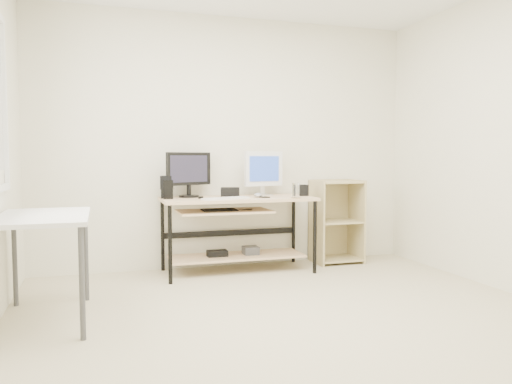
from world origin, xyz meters
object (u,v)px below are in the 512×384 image
object	(u,v)px
desk	(235,218)
side_table	(44,226)
audio_controller	(168,190)
black_monitor	(189,172)
white_imac	(264,170)
shelf_unit	(335,221)

from	to	relation	value
desk	side_table	size ratio (longest dim) A/B	1.50
audio_controller	black_monitor	bearing A→B (deg)	39.29
white_imac	desk	bearing A→B (deg)	-167.48
black_monitor	desk	bearing A→B (deg)	-41.08
shelf_unit	white_imac	bearing A→B (deg)	-179.64
shelf_unit	white_imac	size ratio (longest dim) A/B	1.96
white_imac	audio_controller	size ratio (longest dim) A/B	2.56
desk	white_imac	distance (m)	0.61
audio_controller	white_imac	bearing A→B (deg)	13.99
desk	black_monitor	distance (m)	0.65
desk	shelf_unit	xyz separation A→B (m)	(1.18, 0.16, -0.09)
audio_controller	shelf_unit	bearing A→B (deg)	10.02
side_table	white_imac	bearing A→B (deg)	31.22
black_monitor	audio_controller	world-z (taller)	black_monitor
white_imac	shelf_unit	bearing A→B (deg)	-10.99
shelf_unit	black_monitor	bearing A→B (deg)	-179.45
black_monitor	audio_controller	size ratio (longest dim) A/B	2.61
black_monitor	white_imac	size ratio (longest dim) A/B	1.02
white_imac	black_monitor	bearing A→B (deg)	169.40
black_monitor	white_imac	xyz separation A→B (m)	(0.79, 0.01, 0.01)
desk	white_imac	bearing A→B (deg)	23.87
side_table	shelf_unit	world-z (taller)	shelf_unit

